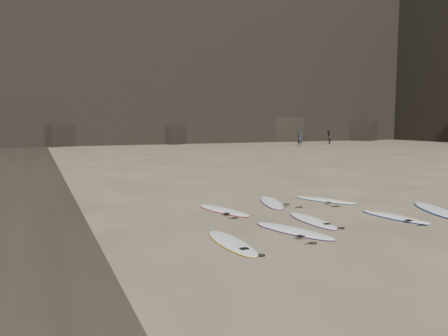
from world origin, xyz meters
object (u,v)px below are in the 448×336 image
(person_a, at_px, (300,138))
(person_b, at_px, (328,137))
(surfboard_0, at_px, (231,242))
(surfboard_4, at_px, (435,210))
(surfboard_7, at_px, (325,200))
(surfboard_1, at_px, (294,230))
(surfboard_5, at_px, (224,210))
(surfboard_2, at_px, (312,220))
(surfboard_6, at_px, (271,202))
(surfboard_3, at_px, (395,217))

(person_a, height_order, person_b, person_a)
(surfboard_0, bearing_deg, surfboard_4, 6.23)
(surfboard_4, distance_m, surfboard_7, 3.63)
(surfboard_1, relative_size, person_b, 1.41)
(surfboard_0, bearing_deg, surfboard_1, 10.88)
(surfboard_0, distance_m, surfboard_1, 1.98)
(surfboard_7, bearing_deg, surfboard_0, -171.70)
(surfboard_1, distance_m, surfboard_5, 3.21)
(surfboard_2, bearing_deg, surfboard_0, -156.30)
(surfboard_2, bearing_deg, surfboard_5, 129.64)
(surfboard_2, xyz_separation_m, surfboard_6, (0.32, 2.91, 0.00))
(person_a, bearing_deg, surfboard_7, 122.59)
(surfboard_5, relative_size, surfboard_6, 0.97)
(surfboard_4, bearing_deg, surfboard_2, -160.31)
(surfboard_7, bearing_deg, surfboard_6, 144.44)
(surfboard_6, xyz_separation_m, surfboard_7, (2.03, -0.32, -0.00))
(surfboard_5, bearing_deg, surfboard_1, -95.06)
(surfboard_2, xyz_separation_m, person_a, (21.31, 33.14, 0.89))
(surfboard_0, xyz_separation_m, person_b, (30.91, 37.60, 0.84))
(surfboard_2, height_order, surfboard_5, surfboard_5)
(surfboard_0, bearing_deg, surfboard_2, 20.93)
(surfboard_6, xyz_separation_m, person_a, (20.99, 30.24, 0.89))
(surfboard_4, relative_size, surfboard_7, 1.13)
(surfboard_1, bearing_deg, surfboard_3, -16.00)
(surfboard_0, distance_m, surfboard_7, 6.61)
(surfboard_1, height_order, person_a, person_a)
(surfboard_2, relative_size, person_b, 1.31)
(person_a, relative_size, person_b, 1.06)
(surfboard_4, xyz_separation_m, surfboard_5, (-6.25, 2.68, -0.01))
(surfboard_4, height_order, surfboard_5, surfboard_4)
(surfboard_2, height_order, surfboard_6, surfboard_6)
(surfboard_0, height_order, surfboard_2, surfboard_0)
(surfboard_5, distance_m, surfboard_6, 2.16)
(person_b, bearing_deg, surfboard_7, 11.24)
(surfboard_0, relative_size, person_b, 1.37)
(surfboard_2, xyz_separation_m, surfboard_7, (2.35, 2.58, 0.00))
(surfboard_7, xyz_separation_m, person_b, (25.48, 33.83, 0.84))
(surfboard_0, xyz_separation_m, surfboard_6, (3.40, 4.10, 0.00))
(surfboard_1, relative_size, surfboard_2, 1.08)
(surfboard_1, distance_m, surfboard_4, 5.65)
(surfboard_2, height_order, surfboard_4, surfboard_4)
(surfboard_0, distance_m, surfboard_4, 7.62)
(surfboard_4, distance_m, surfboard_6, 5.29)
(surfboard_6, relative_size, person_b, 1.40)
(surfboard_0, bearing_deg, surfboard_6, 50.15)
(surfboard_1, bearing_deg, person_b, 32.44)
(surfboard_2, xyz_separation_m, surfboard_4, (4.49, -0.34, 0.01))
(person_b, bearing_deg, surfboard_6, 8.84)
(surfboard_2, relative_size, surfboard_7, 0.96)
(surfboard_6, bearing_deg, surfboard_7, 8.26)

